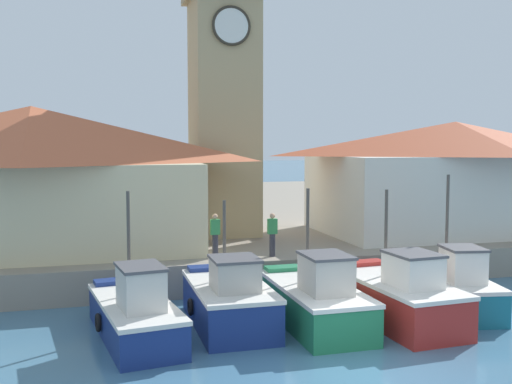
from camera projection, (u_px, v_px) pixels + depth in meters
The scene contains 12 objects.
ground_plane at pixel (370, 369), 14.39m from camera, with size 300.00×300.00×0.00m, color teal.
quay_wharf at pixel (190, 213), 40.75m from camera, with size 120.00×40.00×1.19m, color gray.
fishing_boat_far_left at pixel (135, 313), 16.53m from camera, with size 2.52×5.21×4.05m.
fishing_boat_left_outer at pixel (229, 300), 17.66m from camera, with size 2.25×4.57×3.69m.
fishing_boat_left_inner at pixel (315, 300), 17.72m from camera, with size 2.17×5.04×4.03m.
fishing_boat_mid_left at pixel (397, 296), 18.03m from camera, with size 2.42×5.14×3.98m.
fishing_boat_center at pixel (453, 288), 19.28m from camera, with size 2.52×4.51×4.37m.
clock_tower at pixel (224, 75), 26.97m from camera, with size 3.36×3.36×15.25m.
warehouse_left at pixel (33, 178), 22.81m from camera, with size 12.86×6.17×5.60m.
warehouse_right at pixel (454, 175), 28.50m from camera, with size 13.05×7.34×5.20m.
dock_worker_near_tower at pixel (272, 234), 22.18m from camera, with size 0.34×0.22×1.62m.
dock_worker_along_quay at pixel (215, 235), 22.01m from camera, with size 0.34×0.22×1.62m.
Camera 1 is at (-6.32, -12.76, 5.46)m, focal length 42.00 mm.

